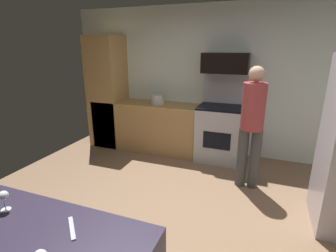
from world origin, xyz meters
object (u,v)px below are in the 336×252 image
oven_range (220,131)px  stock_pot (157,99)px  wine_glass_near (3,197)px  microwave (226,63)px  person_cook (252,123)px

oven_range → stock_pot: oven_range is taller
wine_glass_near → microwave: bearing=76.2°
person_cook → wine_glass_near: person_cook is taller
oven_range → person_cook: person_cook is taller
person_cook → wine_glass_near: 2.83m
person_cook → stock_pot: size_ratio=6.44×
oven_range → wine_glass_near: size_ratio=10.99×
microwave → stock_pot: microwave is taller
stock_pot → wine_glass_near: bearing=-84.0°
oven_range → microwave: size_ratio=2.01×
microwave → wine_glass_near: size_ratio=5.47×
microwave → oven_range: bearing=-90.0°
stock_pot → oven_range: bearing=-0.3°
oven_range → stock_pot: size_ratio=5.72×
oven_range → stock_pot: bearing=179.7°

